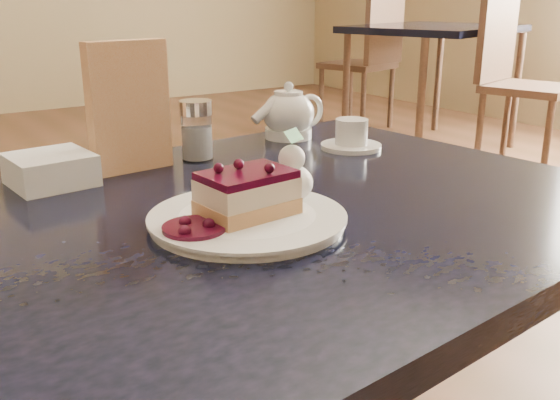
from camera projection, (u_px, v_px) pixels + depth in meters
main_table at (228, 266)px, 0.81m from camera, size 1.15×0.82×0.68m
dessert_plate at (247, 220)px, 0.75m from camera, size 0.23×0.23×0.01m
cheesecake_slice at (247, 194)px, 0.74m from camera, size 0.12×0.09×0.05m
whipped_cream at (292, 183)px, 0.79m from camera, size 0.06×0.06×0.05m
berry_sauce at (194, 228)px, 0.70m from camera, size 0.07×0.07×0.01m
tea_set at (301, 120)px, 1.18m from camera, size 0.20×0.24×0.10m
menu_card at (129, 107)px, 0.95m from camera, size 0.13×0.04×0.20m
sugar_shaker at (197, 130)px, 1.03m from camera, size 0.05×0.05×0.10m
napkin_stack at (51, 169)px, 0.90m from camera, size 0.12×0.12×0.05m
bg_table_far_right at (427, 135)px, 4.06m from camera, size 1.19×1.85×1.23m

